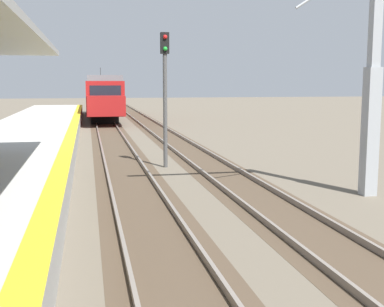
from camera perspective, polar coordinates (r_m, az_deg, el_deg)
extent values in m
cube|color=yellow|center=(16.68, -14.22, -0.59)|extent=(0.50, 80.00, 0.01)
cube|color=#4C3D2D|center=(20.79, -7.73, -1.26)|extent=(2.34, 120.00, 0.01)
cube|color=slate|center=(20.75, -9.72, -1.10)|extent=(0.08, 120.00, 0.15)
cube|color=slate|center=(20.84, -5.76, -0.99)|extent=(0.08, 120.00, 0.15)
cube|color=#4C3D2D|center=(21.29, 1.44, -0.98)|extent=(2.34, 120.00, 0.01)
cube|color=slate|center=(21.12, -0.46, -0.83)|extent=(0.08, 120.00, 0.15)
cube|color=slate|center=(21.45, 3.32, -0.71)|extent=(0.08, 120.00, 0.15)
cube|color=maroon|center=(47.98, -10.04, 6.37)|extent=(2.90, 18.00, 2.70)
cube|color=slate|center=(47.97, -10.08, 8.24)|extent=(2.67, 18.00, 0.44)
cube|color=black|center=(38.96, -9.67, 6.63)|extent=(2.32, 0.06, 1.21)
cube|color=maroon|center=(38.21, -9.60, 5.29)|extent=(2.78, 1.60, 1.49)
cube|color=black|center=(48.03, -8.30, 6.89)|extent=(0.04, 15.84, 0.86)
cylinder|color=#333333|center=(51.57, -10.21, 8.96)|extent=(0.06, 0.06, 0.90)
cube|color=black|center=(42.22, -9.75, 3.85)|extent=(2.17, 2.20, 0.72)
cube|color=black|center=(53.89, -10.17, 4.71)|extent=(2.17, 2.20, 0.72)
cylinder|color=#4C4C4C|center=(19.83, -3.02, 4.74)|extent=(0.16, 0.16, 4.40)
cube|color=black|center=(19.85, -3.08, 12.25)|extent=(0.32, 0.24, 0.80)
sphere|color=red|center=(19.73, -3.02, 12.92)|extent=(0.16, 0.16, 0.16)
sphere|color=green|center=(19.70, -3.01, 11.64)|extent=(0.16, 0.16, 0.16)
cube|color=#9EA3A8|center=(15.74, 19.34, 2.27)|extent=(0.40, 0.40, 3.75)
cube|color=#9EA3A8|center=(15.85, 19.99, 15.89)|extent=(0.28, 0.28, 3.75)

